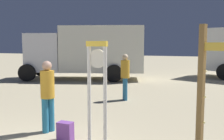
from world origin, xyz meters
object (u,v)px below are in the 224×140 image
(person_near_clock, at_px, (48,93))
(person_distant, at_px, (125,74))
(standing_clock, at_px, (97,83))
(backpack, at_px, (66,131))
(arrow_sign, at_px, (218,72))
(box_truck_near, at_px, (88,50))

(person_near_clock, height_order, person_distant, person_distant)
(standing_clock, relative_size, person_near_clock, 1.26)
(standing_clock, distance_m, person_near_clock, 1.41)
(backpack, relative_size, person_distant, 0.24)
(person_near_clock, distance_m, person_distant, 3.72)
(arrow_sign, bearing_deg, person_near_clock, 179.24)
(arrow_sign, height_order, person_distant, arrow_sign)
(person_distant, bearing_deg, arrow_sign, -52.35)
(person_near_clock, bearing_deg, box_truck_near, 111.07)
(backpack, xyz_separation_m, person_distant, (-0.07, 3.99, 0.71))
(arrow_sign, xyz_separation_m, person_near_clock, (-3.43, 0.05, -0.60))
(backpack, distance_m, box_truck_near, 9.24)
(person_near_clock, height_order, box_truck_near, box_truck_near)
(standing_clock, bearing_deg, backpack, -178.63)
(person_near_clock, bearing_deg, backpack, -25.94)
(arrow_sign, height_order, backpack, arrow_sign)
(standing_clock, bearing_deg, arrow_sign, 6.70)
(standing_clock, distance_m, arrow_sign, 2.13)
(person_distant, bearing_deg, standing_clock, -78.94)
(person_distant, xyz_separation_m, box_truck_near, (-3.66, 4.35, 0.70))
(person_near_clock, distance_m, backpack, 0.99)
(backpack, height_order, box_truck_near, box_truck_near)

